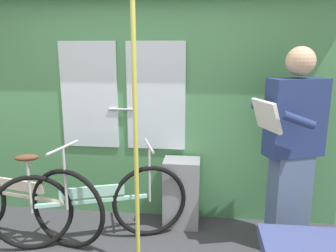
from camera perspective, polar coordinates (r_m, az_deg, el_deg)
train_door_wall at (r=3.53m, az=-4.47°, el=3.37°), size 4.04×0.28×2.31m
bicycle_near_door at (r=3.28m, az=-12.70°, el=-12.81°), size 1.70×0.70×0.93m
bicycle_leaning_behind at (r=3.57m, az=-23.99°, el=-11.10°), size 1.81×0.54×0.97m
passenger_reading_newspaper at (r=3.12m, az=20.24°, el=-3.32°), size 0.64×0.59×1.81m
trash_bin_by_wall at (r=3.52m, az=2.28°, el=-11.18°), size 0.36×0.28×0.70m
handrail_pole at (r=2.61m, az=-5.48°, el=-1.73°), size 0.04×0.04×2.27m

